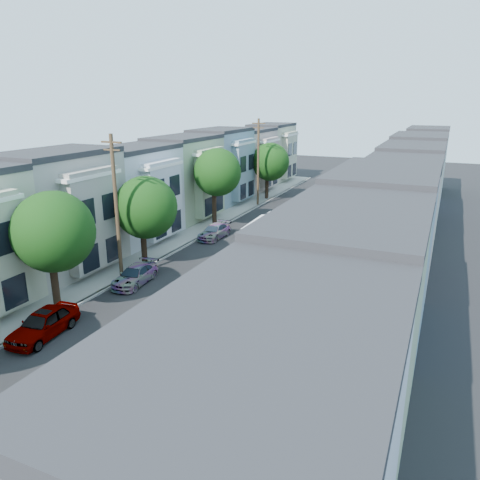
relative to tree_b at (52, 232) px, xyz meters
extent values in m
plane|color=black|center=(6.30, 3.79, -5.01)|extent=(160.00, 160.00, 0.00)
cube|color=black|center=(6.30, 18.79, -5.00)|extent=(12.00, 70.00, 0.02)
cube|color=gray|center=(0.25, 18.79, -4.94)|extent=(0.30, 70.00, 0.15)
cube|color=gray|center=(12.35, 18.79, -4.94)|extent=(0.30, 70.00, 0.15)
cube|color=gray|center=(-1.05, 18.79, -4.94)|extent=(2.60, 70.00, 0.15)
cube|color=gray|center=(13.65, 18.79, -4.94)|extent=(2.60, 70.00, 0.15)
cube|color=gold|center=(6.30, 18.79, -5.01)|extent=(0.12, 70.00, 0.01)
cube|color=#B5A097|center=(-4.85, 18.79, -5.01)|extent=(5.00, 70.00, 8.50)
cube|color=#B5A097|center=(17.45, 18.79, -5.01)|extent=(5.00, 70.00, 8.50)
cylinder|color=black|center=(-0.30, 0.00, -3.32)|extent=(0.44, 0.44, 3.39)
sphere|color=#143B0E|center=(0.00, 0.00, 0.02)|extent=(4.70, 4.70, 4.70)
cylinder|color=black|center=(-0.30, 9.03, -3.55)|extent=(0.44, 0.44, 2.92)
sphere|color=#143B0E|center=(0.00, 9.03, -0.45)|extent=(4.70, 4.70, 4.70)
cylinder|color=black|center=(-0.30, 20.95, -3.06)|extent=(0.44, 0.44, 3.91)
sphere|color=#143B0E|center=(0.00, 20.95, 0.51)|extent=(4.61, 4.61, 4.61)
cylinder|color=black|center=(-0.30, 35.58, -3.44)|extent=(0.44, 0.44, 3.14)
sphere|color=#143B0E|center=(0.00, 35.58, -0.22)|extent=(4.70, 4.70, 4.70)
cylinder|color=black|center=(12.90, 33.52, -3.50)|extent=(0.44, 0.44, 3.03)
sphere|color=#143B0E|center=(13.20, 33.52, -0.89)|extent=(3.10, 3.10, 3.10)
cylinder|color=#42301E|center=(0.00, 5.79, -0.01)|extent=(0.26, 0.26, 10.00)
cube|color=#42301E|center=(0.00, 5.79, 4.59)|extent=(1.60, 0.12, 0.12)
cylinder|color=#42301E|center=(0.00, 31.79, -0.01)|extent=(0.26, 0.26, 10.00)
cube|color=#42301E|center=(0.00, 31.79, 4.59)|extent=(1.60, 0.12, 0.12)
cube|color=silver|center=(8.34, 12.88, -2.97)|extent=(2.63, 4.71, 2.58)
cube|color=silver|center=(8.34, 16.33, -3.07)|extent=(2.63, 2.19, 2.37)
cube|color=black|center=(8.34, 13.87, -4.39)|extent=(2.42, 6.77, 0.26)
cube|color=#2D0A51|center=(7.95, 10.52, -2.66)|extent=(0.99, 0.04, 0.48)
cube|color=#198C1E|center=(8.83, 10.52, -2.66)|extent=(0.77, 0.04, 0.48)
cylinder|color=black|center=(7.15, 11.59, -4.52)|extent=(0.31, 0.99, 0.99)
cylinder|color=black|center=(9.52, 11.59, -4.52)|extent=(0.31, 0.99, 0.99)
cylinder|color=black|center=(7.15, 16.00, -4.52)|extent=(0.31, 0.99, 0.99)
cylinder|color=black|center=(9.52, 16.00, -4.52)|extent=(0.31, 0.99, 0.99)
imported|color=black|center=(8.67, 22.69, -4.34)|extent=(2.26, 4.66, 1.36)
imported|color=black|center=(1.40, -2.71, -4.26)|extent=(2.24, 4.83, 1.52)
imported|color=#B4B4B4|center=(1.40, 5.48, -4.39)|extent=(2.10, 4.29, 1.25)
imported|color=#380B12|center=(1.40, 17.57, -4.39)|extent=(1.79, 4.16, 1.24)
imported|color=#3F4749|center=(11.20, -6.05, -4.36)|extent=(1.59, 4.03, 1.30)
imported|color=silver|center=(11.20, 0.36, -4.33)|extent=(2.08, 4.61, 1.36)
imported|color=black|center=(11.20, 20.43, -4.30)|extent=(1.83, 4.44, 1.42)
imported|color=black|center=(11.20, 31.82, -4.36)|extent=(1.55, 3.99, 1.31)
camera|label=1|loc=(20.25, -19.16, 7.34)|focal=35.00mm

